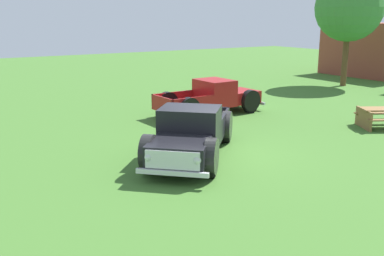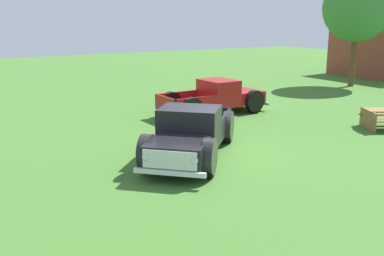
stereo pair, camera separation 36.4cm
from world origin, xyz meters
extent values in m
plane|color=#3D6B28|center=(0.00, 0.00, 0.00)|extent=(80.00, 80.00, 0.00)
cube|color=black|center=(1.10, -1.81, 0.69)|extent=(2.25, 2.25, 0.58)
cube|color=silver|center=(1.69, -2.38, 0.69)|extent=(1.04, 1.08, 0.49)
sphere|color=silver|center=(2.11, -1.90, 0.72)|extent=(0.21, 0.21, 0.21)
sphere|color=silver|center=(1.23, -2.82, 0.72)|extent=(0.21, 0.21, 0.21)
cube|color=black|center=(0.03, -0.79, 1.01)|extent=(2.21, 2.22, 1.21)
cube|color=#8C9EA8|center=(0.50, -1.24, 1.27)|extent=(1.08, 1.13, 0.53)
cube|color=black|center=(-1.26, 0.45, 0.45)|extent=(2.82, 2.81, 0.11)
cube|color=black|center=(-0.68, 1.05, 0.80)|extent=(1.66, 1.59, 0.58)
cube|color=black|center=(-1.84, -0.16, 0.80)|extent=(1.66, 1.59, 0.58)
cube|color=black|center=(-2.03, 1.19, 0.80)|extent=(1.28, 1.33, 0.58)
cylinder|color=black|center=(1.71, -1.17, 0.40)|extent=(0.74, 0.72, 0.80)
cylinder|color=#B7B7BC|center=(1.72, -1.17, 0.40)|extent=(0.41, 0.40, 0.32)
cylinder|color=black|center=(1.71, -1.17, 0.60)|extent=(0.93, 0.91, 1.01)
cylinder|color=black|center=(0.49, -2.45, 0.40)|extent=(0.74, 0.72, 0.80)
cylinder|color=#B7B7BC|center=(0.48, -2.46, 0.40)|extent=(0.41, 0.40, 0.32)
cylinder|color=black|center=(0.49, -2.45, 0.60)|extent=(0.93, 0.91, 1.01)
cylinder|color=black|center=(-0.84, 1.27, 0.40)|extent=(0.74, 0.72, 0.80)
cylinder|color=#B7B7BC|center=(-0.83, 1.28, 0.40)|extent=(0.41, 0.40, 0.32)
cylinder|color=black|center=(-0.84, 1.27, 0.60)|extent=(0.93, 0.91, 1.01)
cylinder|color=black|center=(-2.06, -0.01, 0.40)|extent=(0.74, 0.72, 0.80)
cylinder|color=#B7B7BC|center=(-2.07, -0.02, 0.40)|extent=(0.41, 0.40, 0.32)
cylinder|color=black|center=(-2.06, -0.01, 0.60)|extent=(0.93, 0.91, 1.01)
cube|color=silver|center=(1.72, -2.41, 0.36)|extent=(1.41, 1.46, 0.13)
cube|color=maroon|center=(-5.01, 5.10, 0.66)|extent=(1.58, 1.56, 0.55)
cube|color=silver|center=(-5.03, 5.87, 0.66)|extent=(1.38, 0.11, 0.47)
sphere|color=silver|center=(-5.64, 5.83, 0.69)|extent=(0.20, 0.20, 0.20)
sphere|color=silver|center=(-4.42, 5.87, 0.69)|extent=(0.20, 0.20, 0.20)
cube|color=maroon|center=(-4.96, 3.69, 0.96)|extent=(1.73, 1.36, 1.16)
cube|color=#8C9EA8|center=(-4.98, 4.30, 1.22)|extent=(1.46, 0.09, 0.51)
cube|color=maroon|center=(-4.90, 1.98, 0.43)|extent=(1.75, 2.17, 0.10)
cube|color=maroon|center=(-5.70, 1.95, 0.76)|extent=(0.15, 2.12, 0.55)
cube|color=maroon|center=(-4.10, 2.00, 0.76)|extent=(0.15, 2.12, 0.55)
cube|color=maroon|center=(-4.87, 0.96, 0.76)|extent=(1.69, 0.14, 0.55)
cylinder|color=black|center=(-5.85, 5.07, 0.38)|extent=(0.25, 0.77, 0.77)
cylinder|color=#B7B7BC|center=(-5.86, 5.07, 0.38)|extent=(0.25, 0.31, 0.31)
cylinder|color=black|center=(-5.85, 5.07, 0.58)|extent=(0.31, 0.98, 0.97)
cylinder|color=black|center=(-4.16, 5.13, 0.38)|extent=(0.25, 0.77, 0.77)
cylinder|color=#B7B7BC|center=(-4.15, 5.13, 0.38)|extent=(0.25, 0.31, 0.31)
cylinder|color=black|center=(-4.16, 5.13, 0.58)|extent=(0.31, 0.98, 0.97)
cylinder|color=black|center=(-5.74, 1.70, 0.38)|extent=(0.25, 0.77, 0.77)
cylinder|color=#B7B7BC|center=(-5.75, 1.70, 0.38)|extent=(0.25, 0.31, 0.31)
cylinder|color=black|center=(-5.74, 1.70, 0.58)|extent=(0.31, 0.98, 0.97)
cylinder|color=black|center=(-4.05, 1.75, 0.38)|extent=(0.25, 0.77, 0.77)
cylinder|color=#B7B7BC|center=(-4.04, 1.75, 0.38)|extent=(0.25, 0.31, 0.31)
cylinder|color=black|center=(-4.05, 1.75, 0.58)|extent=(0.31, 0.98, 0.97)
cube|color=silver|center=(-5.03, 5.91, 0.34)|extent=(1.84, 0.16, 0.12)
cube|color=olive|center=(0.28, 8.07, 0.45)|extent=(1.14, 1.70, 0.05)
cube|color=olive|center=(0.40, 7.07, 0.38)|extent=(1.25, 0.77, 0.75)
cylinder|color=brown|center=(-7.40, 15.53, 1.64)|extent=(0.36, 0.36, 3.28)
sphere|color=#3D7F38|center=(-7.40, 15.53, 4.83)|extent=(4.15, 4.15, 4.15)
camera|label=1|loc=(11.00, -7.75, 4.23)|focal=41.31mm
camera|label=2|loc=(11.19, -7.44, 4.23)|focal=41.31mm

